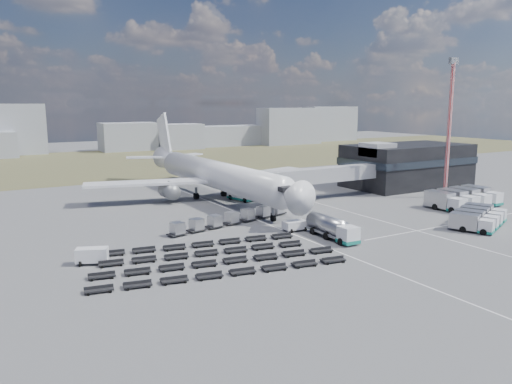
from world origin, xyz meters
TOP-DOWN VIEW (x-y plane):
  - ground at (0.00, 0.00)m, footprint 420.00×420.00m
  - grass_strip at (0.00, 110.00)m, footprint 420.00×90.00m
  - lane_markings at (9.77, 3.00)m, footprint 47.12×110.00m
  - terminal at (47.77, 23.96)m, footprint 30.40×16.40m
  - jet_bridge at (15.90, 20.42)m, footprint 30.30×3.80m
  - airliner at (0.00, 32.38)m, footprint 51.59×64.53m
  - skyline at (-23.48, 149.07)m, footprint 292.82×26.51m
  - fuel_tanker at (1.56, -4.75)m, footprint 2.91×10.14m
  - pushback_tug at (-0.58, 1.75)m, footprint 3.77×2.25m
  - utility_van at (-31.77, 0.99)m, footprint 4.19×3.08m
  - catering_truck at (4.16, 28.00)m, footprint 3.83×6.49m
  - service_trucks_near at (27.05, -10.84)m, footprint 13.26×10.53m
  - service_trucks_far at (38.14, 0.39)m, footprint 14.40×8.34m
  - uld_row at (-7.19, 10.42)m, footprint 24.07×6.77m
  - baggage_dollies at (-18.36, -5.14)m, footprint 32.83×19.12m
  - floodlight_mast at (42.83, 8.57)m, footprint 2.74×2.23m

SIDE VIEW (x-z plane):
  - ground at x=0.00m, z-range 0.00..0.00m
  - grass_strip at x=0.00m, z-range 0.00..0.01m
  - lane_markings at x=9.77m, z-range 0.00..0.01m
  - baggage_dollies at x=-18.36m, z-range 0.00..0.73m
  - pushback_tug at x=-0.58m, z-range 0.00..1.61m
  - utility_van at x=-31.77m, z-range 0.00..2.08m
  - uld_row at x=-7.19m, z-range 0.18..2.06m
  - service_trucks_near at x=27.05m, z-range 0.11..2.70m
  - catering_truck at x=4.16m, z-range 0.03..2.82m
  - fuel_tanker at x=1.56m, z-range 0.00..3.25m
  - service_trucks_far at x=38.14m, z-range 0.14..3.27m
  - jet_bridge at x=15.90m, z-range 1.53..8.58m
  - terminal at x=47.77m, z-range -0.25..10.75m
  - airliner at x=0.00m, z-range -3.52..14.10m
  - skyline at x=-23.48m, z-range -3.30..22.32m
  - floodlight_mast at x=42.83m, z-range 0.03..28.92m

